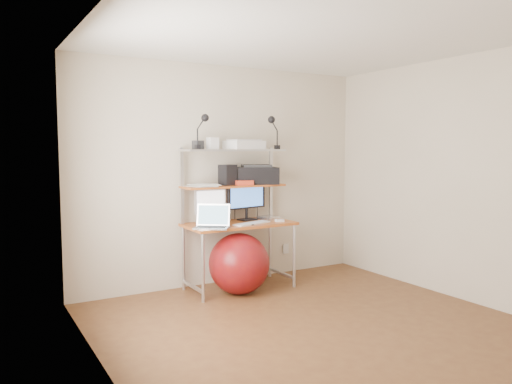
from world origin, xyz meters
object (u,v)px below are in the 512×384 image
monitor_black (247,197)px  laptop (212,223)px  monitor_silver (211,204)px  printer (256,175)px  exercise_ball (239,264)px

monitor_black → laptop: (-0.58, -0.31, -0.22)m
monitor_silver → laptop: 0.35m
monitor_silver → monitor_black: (0.46, 0.02, 0.06)m
printer → exercise_ball: printer is taller
monitor_silver → laptop: size_ratio=0.91×
printer → monitor_silver: bearing=-159.0°
monitor_black → exercise_ball: monitor_black is taller
exercise_ball → monitor_black: bearing=49.8°
monitor_silver → laptop: monitor_silver is taller
monitor_black → laptop: 0.69m
monitor_silver → printer: bearing=4.5°
monitor_black → printer: 0.28m
monitor_black → laptop: bearing=-163.1°
monitor_black → laptop: monitor_black is taller
laptop → exercise_ball: (0.30, -0.02, -0.46)m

